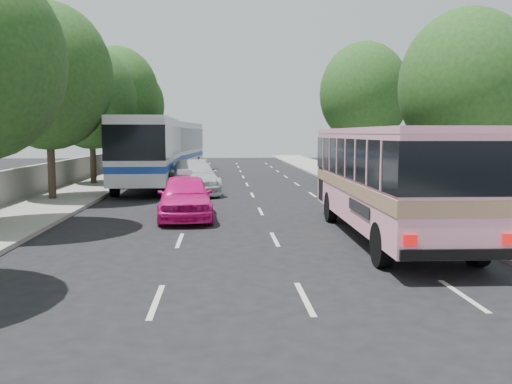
{
  "coord_description": "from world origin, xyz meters",
  "views": [
    {
      "loc": [
        -0.62,
        -12.29,
        3.24
      ],
      "look_at": [
        0.35,
        2.81,
        1.6
      ],
      "focal_mm": 38.0,
      "sensor_mm": 36.0,
      "label": 1
    }
  ],
  "objects": [
    {
      "name": "ground",
      "position": [
        0.0,
        0.0,
        0.0
      ],
      "size": [
        120.0,
        120.0,
        0.0
      ],
      "primitive_type": "plane",
      "color": "black",
      "rests_on": "ground"
    },
    {
      "name": "sidewalk_left",
      "position": [
        -8.5,
        20.0,
        0.07
      ],
      "size": [
        4.0,
        90.0,
        0.15
      ],
      "primitive_type": "cube",
      "color": "#9E998E",
      "rests_on": "ground"
    },
    {
      "name": "sidewalk_right",
      "position": [
        8.5,
        20.0,
        0.06
      ],
      "size": [
        4.0,
        90.0,
        0.12
      ],
      "primitive_type": "cube",
      "color": "#9E998E",
      "rests_on": "ground"
    },
    {
      "name": "low_wall",
      "position": [
        -10.3,
        20.0,
        0.9
      ],
      "size": [
        0.3,
        90.0,
        1.5
      ],
      "primitive_type": "cube",
      "color": "#9E998E",
      "rests_on": "sidewalk_left"
    },
    {
      "name": "tree_left_c",
      "position": [
        -8.62,
        13.94,
        6.12
      ],
      "size": [
        6.0,
        6.0,
        9.35
      ],
      "color": "#38281E",
      "rests_on": "ground"
    },
    {
      "name": "tree_left_d",
      "position": [
        -8.52,
        21.94,
        5.63
      ],
      "size": [
        5.52,
        5.52,
        8.6
      ],
      "color": "#38281E",
      "rests_on": "ground"
    },
    {
      "name": "tree_left_e",
      "position": [
        -8.42,
        29.94,
        6.43
      ],
      "size": [
        6.3,
        6.3,
        9.82
      ],
      "color": "#38281E",
      "rests_on": "ground"
    },
    {
      "name": "tree_left_f",
      "position": [
        -8.62,
        37.94,
        6.0
      ],
      "size": [
        5.88,
        5.88,
        9.16
      ],
      "color": "#38281E",
      "rests_on": "ground"
    },
    {
      "name": "tree_right_near",
      "position": [
        8.78,
        7.94,
        5.2
      ],
      "size": [
        5.1,
        5.1,
        7.95
      ],
      "color": "#38281E",
      "rests_on": "ground"
    },
    {
      "name": "tree_right_far",
      "position": [
        9.08,
        23.94,
        6.12
      ],
      "size": [
        6.0,
        6.0,
        9.35
      ],
      "color": "#38281E",
      "rests_on": "ground"
    },
    {
      "name": "pink_bus",
      "position": [
        4.5,
        3.99,
        2.12
      ],
      "size": [
        2.92,
        10.72,
        3.4
      ],
      "rotation": [
        0.0,
        0.0,
        -0.02
      ],
      "color": "#F9A0B9",
      "rests_on": "ground"
    },
    {
      "name": "pink_taxi",
      "position": [
        -2.0,
        8.28,
        0.85
      ],
      "size": [
        2.3,
        5.08,
        1.69
      ],
      "primitive_type": "imported",
      "rotation": [
        0.0,
        0.0,
        0.06
      ],
      "color": "#E81489",
      "rests_on": "ground"
    },
    {
      "name": "white_pickup",
      "position": [
        -2.15,
        17.08,
        0.89
      ],
      "size": [
        3.33,
        6.45,
        1.79
      ],
      "primitive_type": "imported",
      "rotation": [
        0.0,
        0.0,
        0.14
      ],
      "color": "silver",
      "rests_on": "ground"
    },
    {
      "name": "tour_coach_front",
      "position": [
        -4.87,
        20.55,
        2.48
      ],
      "size": [
        3.21,
        13.8,
        4.12
      ],
      "rotation": [
        0.0,
        0.0,
        0.02
      ],
      "color": "silver",
      "rests_on": "ground"
    },
    {
      "name": "tour_coach_rear",
      "position": [
        -4.5,
        30.94,
        2.46
      ],
      "size": [
        4.39,
        13.88,
        4.08
      ],
      "rotation": [
        0.0,
        0.0,
        -0.11
      ],
      "color": "silver",
      "rests_on": "ground"
    },
    {
      "name": "taxi_roof_sign",
      "position": [
        -2.0,
        8.28,
        1.78
      ],
      "size": [
        0.56,
        0.21,
        0.18
      ],
      "primitive_type": "cube",
      "rotation": [
        0.0,
        0.0,
        0.06
      ],
      "color": "silver",
      "rests_on": "pink_taxi"
    }
  ]
}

